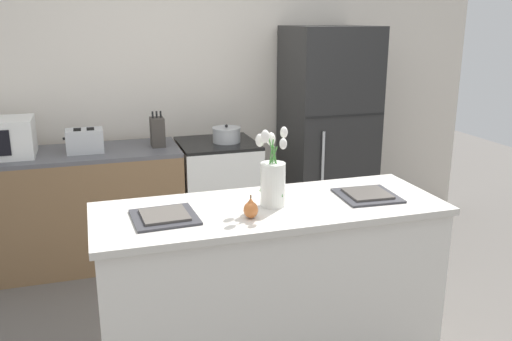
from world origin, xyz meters
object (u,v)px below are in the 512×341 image
Objects in this scene: stove_range at (218,195)px; cooking_pot at (226,135)px; flower_vase at (272,178)px; plate_setting_left at (165,216)px; refrigerator at (327,134)px; plate_setting_right at (367,195)px; pear_figurine at (251,209)px; toaster at (85,141)px; knife_block at (157,132)px.

cooking_pot reaches higher than stove_range.
plate_setting_left is at bearing -177.82° from flower_vase.
refrigerator reaches higher than flower_vase.
refrigerator is (0.95, 0.00, 0.44)m from stove_range.
plate_setting_right reaches higher than stove_range.
flower_vase is at bearing 41.56° from pear_figurine.
toaster is at bearing 132.42° from plate_setting_right.
flower_vase reaches higher than cooking_pot.
pear_figurine is 0.43× the size of knife_block.
toaster reaches higher than pear_figurine.
toaster is (-1.95, -0.04, 0.08)m from refrigerator.
cooking_pot reaches higher than plate_setting_left.
plate_setting_left is at bearing -134.59° from refrigerator.
plate_setting_right is (1.09, 0.00, 0.00)m from plate_setting_left.
pear_figurine is 1.74m from cooking_pot.
cooking_pot is at bearing 79.51° from pear_figurine.
knife_block is (-0.47, -0.00, 0.55)m from stove_range.
stove_range is 1.80m from plate_setting_left.
flower_vase is 3.48× the size of pear_figurine.
refrigerator is at bearing 0.04° from stove_range.
flower_vase is 1.45× the size of toaster.
stove_range is 0.72m from knife_block.
plate_setting_right is at bearing 0.00° from plate_setting_left.
flower_vase is at bearing -59.76° from toaster.
flower_vase is at bearing 177.73° from plate_setting_right.
knife_block is (-0.38, 1.59, -0.05)m from flower_vase.
flower_vase is 0.55m from plate_setting_right.
cooking_pot is at bearing -178.33° from refrigerator.
pear_figurine is (-0.25, -1.74, 0.51)m from stove_range.
plate_setting_left reaches higher than stove_range.
flower_vase is (-1.04, -1.60, 0.16)m from refrigerator.
refrigerator is at bearing 55.42° from pear_figurine.
stove_range is 1.13m from toaster.
plate_setting_right is (0.45, -1.62, 0.47)m from stove_range.
plate_setting_left is at bearing 163.43° from pear_figurine.
pear_figurine is at bearing -82.82° from knife_block.
refrigerator is 6.54× the size of knife_block.
knife_block is at bearing 97.18° from pear_figurine.
cooking_pot is (0.07, -0.02, 0.50)m from stove_range.
flower_vase is 1.28× the size of plate_setting_left.
refrigerator is 4.35× the size of flower_vase.
knife_block is at bearing 103.27° from flower_vase.
knife_block is (0.18, 1.61, 0.08)m from plate_setting_left.
plate_setting_left is (-1.59, -1.62, 0.03)m from refrigerator.
flower_vase is 1.50× the size of knife_block.
plate_setting_left is at bearing -114.18° from cooking_pot.
pear_figurine is (-1.20, -1.74, 0.06)m from refrigerator.
flower_vase is 0.57m from plate_setting_left.
toaster reaches higher than plate_setting_left.
plate_setting_left is (-0.56, -0.02, -0.13)m from flower_vase.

